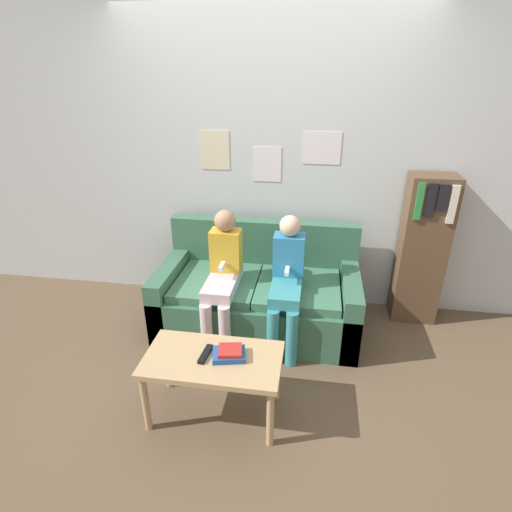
% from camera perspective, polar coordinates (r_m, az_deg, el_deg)
% --- Properties ---
extents(ground_plane, '(10.00, 10.00, 0.00)m').
position_cam_1_polar(ground_plane, '(3.13, -1.18, -15.11)').
color(ground_plane, brown).
extents(wall_back, '(8.00, 0.06, 2.60)m').
position_cam_1_polar(wall_back, '(3.52, 1.69, 13.22)').
color(wall_back, silver).
rests_on(wall_back, ground_plane).
extents(couch, '(1.64, 0.85, 0.84)m').
position_cam_1_polar(couch, '(3.42, 0.37, -5.68)').
color(couch, '#38664C').
rests_on(couch, ground_plane).
extents(coffee_table, '(0.84, 0.45, 0.44)m').
position_cam_1_polar(coffee_table, '(2.54, -6.15, -15.25)').
color(coffee_table, tan).
rests_on(coffee_table, ground_plane).
extents(person_left, '(0.24, 0.58, 1.05)m').
position_cam_1_polar(person_left, '(3.13, -4.76, -2.33)').
color(person_left, silver).
rests_on(person_left, ground_plane).
extents(person_right, '(0.24, 0.58, 1.03)m').
position_cam_1_polar(person_right, '(3.07, 4.44, -3.21)').
color(person_right, teal).
rests_on(person_right, ground_plane).
extents(tv_remote, '(0.06, 0.17, 0.02)m').
position_cam_1_polar(tv_remote, '(2.51, -7.23, -13.72)').
color(tv_remote, black).
rests_on(tv_remote, coffee_table).
extents(book_stack, '(0.22, 0.18, 0.06)m').
position_cam_1_polar(book_stack, '(2.48, -3.82, -13.71)').
color(book_stack, '#23519E').
rests_on(book_stack, coffee_table).
extents(bookshelf, '(0.37, 0.29, 1.28)m').
position_cam_1_polar(bookshelf, '(3.63, 22.58, 0.78)').
color(bookshelf, brown).
rests_on(bookshelf, ground_plane).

